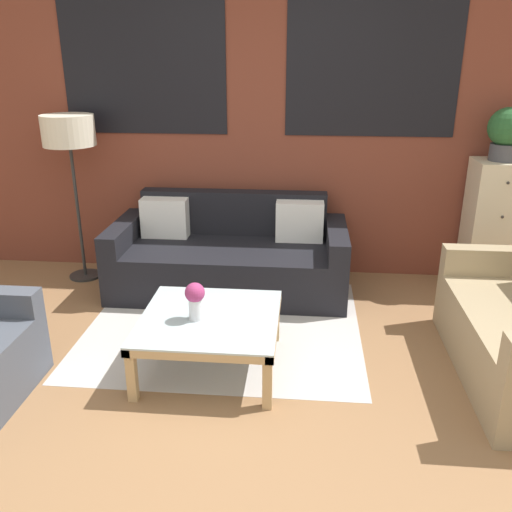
{
  "coord_description": "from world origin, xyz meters",
  "views": [
    {
      "loc": [
        0.44,
        -2.32,
        1.92
      ],
      "look_at": [
        0.1,
        1.29,
        0.55
      ],
      "focal_mm": 38.0,
      "sensor_mm": 36.0,
      "label": 1
    }
  ],
  "objects_px": {
    "drawer_cabinet": "(492,226)",
    "flower_vase": "(195,298)",
    "coffee_table": "(210,324)",
    "potted_plant": "(507,132)",
    "floor_lamp": "(69,137)",
    "couch_dark": "(230,257)"
  },
  "relations": [
    {
      "from": "potted_plant",
      "to": "flower_vase",
      "type": "xyz_separation_m",
      "value": [
        -2.22,
        -1.53,
        -0.82
      ]
    },
    {
      "from": "drawer_cabinet",
      "to": "potted_plant",
      "type": "relative_size",
      "value": 2.64
    },
    {
      "from": "potted_plant",
      "to": "flower_vase",
      "type": "relative_size",
      "value": 1.71
    },
    {
      "from": "drawer_cabinet",
      "to": "flower_vase",
      "type": "distance_m",
      "value": 2.7
    },
    {
      "from": "potted_plant",
      "to": "floor_lamp",
      "type": "bearing_deg",
      "value": -178.44
    },
    {
      "from": "floor_lamp",
      "to": "flower_vase",
      "type": "distance_m",
      "value": 2.09
    },
    {
      "from": "potted_plant",
      "to": "flower_vase",
      "type": "height_order",
      "value": "potted_plant"
    },
    {
      "from": "drawer_cabinet",
      "to": "flower_vase",
      "type": "bearing_deg",
      "value": -145.32
    },
    {
      "from": "couch_dark",
      "to": "coffee_table",
      "type": "height_order",
      "value": "couch_dark"
    },
    {
      "from": "coffee_table",
      "to": "drawer_cabinet",
      "type": "relative_size",
      "value": 0.78
    },
    {
      "from": "drawer_cabinet",
      "to": "couch_dark",
      "type": "bearing_deg",
      "value": -174.24
    },
    {
      "from": "coffee_table",
      "to": "flower_vase",
      "type": "bearing_deg",
      "value": -149.62
    },
    {
      "from": "floor_lamp",
      "to": "flower_vase",
      "type": "bearing_deg",
      "value": -47.45
    },
    {
      "from": "floor_lamp",
      "to": "couch_dark",
      "type": "bearing_deg",
      "value": -5.28
    },
    {
      "from": "flower_vase",
      "to": "coffee_table",
      "type": "bearing_deg",
      "value": 30.38
    },
    {
      "from": "floor_lamp",
      "to": "potted_plant",
      "type": "distance_m",
      "value": 3.54
    },
    {
      "from": "coffee_table",
      "to": "potted_plant",
      "type": "distance_m",
      "value": 2.8
    },
    {
      "from": "floor_lamp",
      "to": "drawer_cabinet",
      "type": "bearing_deg",
      "value": 1.56
    },
    {
      "from": "coffee_table",
      "to": "potted_plant",
      "type": "height_order",
      "value": "potted_plant"
    },
    {
      "from": "drawer_cabinet",
      "to": "flower_vase",
      "type": "relative_size",
      "value": 4.53
    },
    {
      "from": "couch_dark",
      "to": "potted_plant",
      "type": "xyz_separation_m",
      "value": [
        2.19,
        0.22,
        1.05
      ]
    },
    {
      "from": "coffee_table",
      "to": "drawer_cabinet",
      "type": "distance_m",
      "value": 2.62
    }
  ]
}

